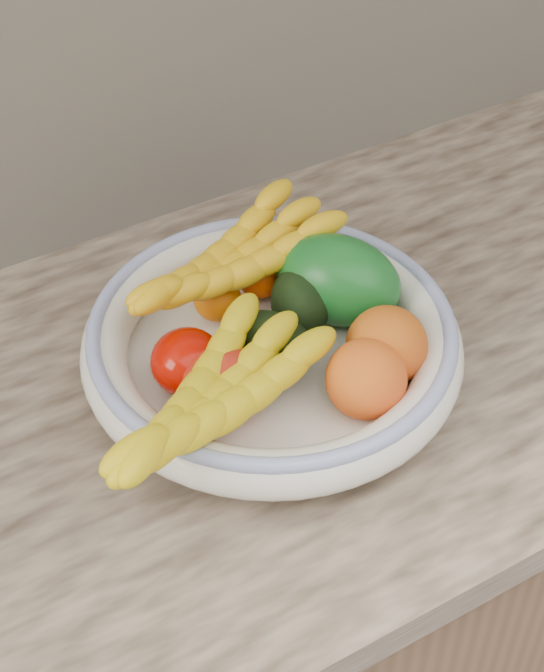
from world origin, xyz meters
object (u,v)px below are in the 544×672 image
(fruit_bowl, at_px, (272,344))
(green_mango, at_px, (338,280))
(banana_bunch_front, at_px, (212,406))
(banana_bunch_back, at_px, (231,268))

(fruit_bowl, xyz_separation_m, green_mango, (0.09, 0.02, 0.03))
(fruit_bowl, height_order, banana_bunch_front, banana_bunch_front)
(fruit_bowl, relative_size, banana_bunch_back, 1.41)
(green_mango, relative_size, banana_bunch_front, 0.47)
(fruit_bowl, distance_m, banana_bunch_front, 0.13)
(green_mango, bearing_deg, fruit_bowl, 159.16)
(banana_bunch_front, bearing_deg, fruit_bowl, 8.40)
(green_mango, height_order, banana_bunch_back, green_mango)
(green_mango, xyz_separation_m, banana_bunch_back, (-0.09, 0.06, 0.01))
(banana_bunch_front, bearing_deg, banana_bunch_back, 29.93)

